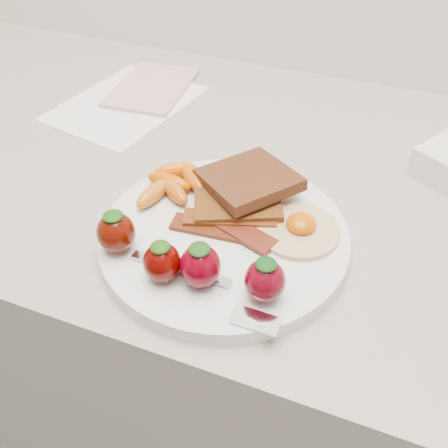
% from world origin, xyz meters
% --- Properties ---
extents(counter, '(2.00, 0.60, 0.90)m').
position_xyz_m(counter, '(0.00, 1.70, 0.45)').
color(counter, gray).
rests_on(counter, ground).
extents(plate, '(0.27, 0.27, 0.02)m').
position_xyz_m(plate, '(-0.01, 1.55, 0.91)').
color(plate, white).
rests_on(plate, counter).
extents(toast_lower, '(0.13, 0.13, 0.01)m').
position_xyz_m(toast_lower, '(-0.01, 1.61, 0.93)').
color(toast_lower, '#412006').
rests_on(toast_lower, plate).
extents(toast_upper, '(0.13, 0.13, 0.02)m').
position_xyz_m(toast_upper, '(-0.00, 1.62, 0.94)').
color(toast_upper, black).
rests_on(toast_upper, toast_lower).
extents(fried_egg, '(0.10, 0.10, 0.02)m').
position_xyz_m(fried_egg, '(0.07, 1.58, 0.92)').
color(fried_egg, beige).
rests_on(fried_egg, plate).
extents(bacon_strips, '(0.12, 0.07, 0.01)m').
position_xyz_m(bacon_strips, '(-0.00, 1.56, 0.92)').
color(bacon_strips, black).
rests_on(bacon_strips, plate).
extents(baby_carrots, '(0.08, 0.11, 0.02)m').
position_xyz_m(baby_carrots, '(-0.09, 1.60, 0.93)').
color(baby_carrots, '#C95100').
rests_on(baby_carrots, plate).
extents(strawberries, '(0.20, 0.06, 0.05)m').
position_xyz_m(strawberries, '(-0.02, 1.48, 0.94)').
color(strawberries, '#480A02').
rests_on(strawberries, plate).
extents(fork, '(0.17, 0.05, 0.00)m').
position_xyz_m(fork, '(0.02, 1.47, 0.92)').
color(fork, silver).
rests_on(fork, plate).
extents(paper_sheet, '(0.21, 0.25, 0.00)m').
position_xyz_m(paper_sheet, '(-0.26, 1.79, 0.90)').
color(paper_sheet, white).
rests_on(paper_sheet, counter).
extents(notepad, '(0.12, 0.17, 0.01)m').
position_xyz_m(notepad, '(-0.24, 1.84, 0.91)').
color(notepad, '#D1A1A5').
rests_on(notepad, paper_sheet).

